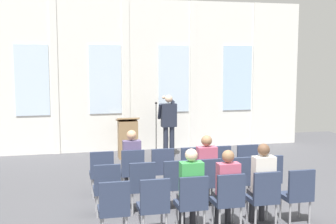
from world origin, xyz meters
The scene contains 28 objects.
ground_plane centered at (0.00, 0.00, 0.00)m, with size 15.19×15.19×0.00m, color #4C4C51.
rear_partition centered at (0.03, 5.83, 2.24)m, with size 10.32×0.14×4.49m.
speaker centered at (0.61, 4.65, 1.02)m, with size 0.50×0.69×1.75m.
mic_stand centered at (0.28, 4.78, 0.34)m, with size 0.28×0.28×1.55m.
lectern centered at (-0.53, 4.75, 0.55)m, with size 0.60×0.48×1.16m.
chair_r0_c0 centered at (-1.53, 1.39, 0.53)m, with size 0.46×0.44×0.94m.
chair_r0_c1 centered at (-0.92, 1.39, 0.53)m, with size 0.46×0.44×0.94m.
audience_r0_c1 centered at (-0.92, 1.47, 0.73)m, with size 0.36×0.39×1.32m.
chair_r0_c2 centered at (-0.31, 1.39, 0.53)m, with size 0.46×0.44×0.94m.
chair_r0_c3 centered at (0.31, 1.39, 0.53)m, with size 0.46×0.44×0.94m.
chair_r0_c4 centered at (0.92, 1.39, 0.53)m, with size 0.46×0.44×0.94m.
chair_r0_c5 centered at (1.53, 1.39, 0.53)m, with size 0.46×0.44×0.94m.
chair_r1_c0 centered at (-1.53, 0.28, 0.53)m, with size 0.46×0.44×0.94m.
chair_r1_c1 centered at (-0.92, 0.28, 0.53)m, with size 0.46×0.44×0.94m.
chair_r1_c2 centered at (-0.31, 0.28, 0.53)m, with size 0.46×0.44×0.94m.
chair_r1_c3 centered at (0.31, 0.28, 0.53)m, with size 0.46×0.44×0.94m.
audience_r1_c3 centered at (0.31, 0.36, 0.75)m, with size 0.36×0.39×1.35m.
chair_r1_c4 centered at (0.92, 0.28, 0.53)m, with size 0.46×0.44×0.94m.
chair_r1_c5 centered at (1.53, 0.28, 0.53)m, with size 0.46×0.44×0.94m.
chair_r2_c0 centered at (-1.53, -0.83, 0.53)m, with size 0.46×0.44×0.94m.
chair_r2_c1 centered at (-0.92, -0.83, 0.53)m, with size 0.46×0.44×0.94m.
chair_r2_c2 centered at (-0.31, -0.83, 0.53)m, with size 0.46×0.44×0.94m.
audience_r2_c2 centered at (-0.31, -0.75, 0.75)m, with size 0.36×0.39×1.35m.
chair_r2_c3 centered at (0.31, -0.83, 0.53)m, with size 0.46×0.44×0.94m.
audience_r2_c3 centered at (0.31, -0.75, 0.72)m, with size 0.36×0.39×1.30m.
chair_r2_c4 centered at (0.92, -0.83, 0.53)m, with size 0.46×0.44×0.94m.
audience_r2_c4 centered at (0.92, -0.75, 0.76)m, with size 0.36×0.39×1.38m.
chair_r2_c5 centered at (1.53, -0.83, 0.53)m, with size 0.46×0.44×0.94m.
Camera 1 is at (-2.23, -7.37, 2.75)m, focal length 47.65 mm.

